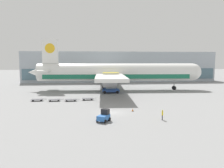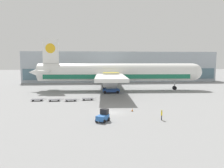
{
  "view_description": "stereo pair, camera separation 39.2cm",
  "coord_description": "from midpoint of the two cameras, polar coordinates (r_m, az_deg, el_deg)",
  "views": [
    {
      "loc": [
        -4.11,
        -40.91,
        10.0
      ],
      "look_at": [
        1.4,
        14.28,
        4.0
      ],
      "focal_mm": 35.0,
      "sensor_mm": 36.0,
      "label": 1
    },
    {
      "loc": [
        -3.72,
        -40.95,
        10.0
      ],
      "look_at": [
        1.4,
        14.28,
        4.0
      ],
      "focal_mm": 35.0,
      "sensor_mm": 36.0,
      "label": 2
    }
  ],
  "objects": [
    {
      "name": "baggage_tug_mid",
      "position": [
        36.32,
        -2.42,
        -8.38
      ],
      "size": [
        2.54,
        2.82,
        2.0
      ],
      "rotation": [
        0.0,
        0.0,
        1.03
      ],
      "color": "#2D66B7",
      "rests_on": "ground_plane"
    },
    {
      "name": "traffic_cone_near",
      "position": [
        43.57,
        5.18,
        -6.71
      ],
      "size": [
        0.4,
        0.4,
        0.63
      ],
      "color": "black",
      "rests_on": "ground_plane"
    },
    {
      "name": "baggage_dolly_lead",
      "position": [
        57.23,
        -19.14,
        -3.84
      ],
      "size": [
        3.76,
        1.75,
        0.48
      ],
      "rotation": [
        0.0,
        0.0,
        0.09
      ],
      "color": "#56565B",
      "rests_on": "ground_plane"
    },
    {
      "name": "baggage_dolly_second",
      "position": [
        55.83,
        -15.0,
        -3.95
      ],
      "size": [
        3.76,
        1.75,
        0.48
      ],
      "rotation": [
        0.0,
        0.0,
        0.09
      ],
      "color": "#56565B",
      "rests_on": "ground_plane"
    },
    {
      "name": "baggage_dolly_third",
      "position": [
        54.97,
        -10.91,
        -4.01
      ],
      "size": [
        3.76,
        1.75,
        0.48
      ],
      "rotation": [
        0.0,
        0.0,
        0.09
      ],
      "color": "#56565B",
      "rests_on": "ground_plane"
    },
    {
      "name": "scissor_lift_loader",
      "position": [
        67.2,
        -0.47,
        -0.37
      ],
      "size": [
        5.35,
        3.61,
        6.3
      ],
      "rotation": [
        0.0,
        0.0,
        -0.05
      ],
      "color": "#284C99",
      "rests_on": "ground_plane"
    },
    {
      "name": "airplane_main",
      "position": [
        73.24,
        0.41,
        2.92
      ],
      "size": [
        58.1,
        48.36,
        17.0
      ],
      "rotation": [
        0.0,
        0.0,
        -0.05
      ],
      "color": "white",
      "rests_on": "ground_plane"
    },
    {
      "name": "terminal_building",
      "position": [
        108.82,
        1.72,
        4.59
      ],
      "size": [
        90.0,
        18.2,
        14.0
      ],
      "color": "#9EA8B2",
      "rests_on": "ground_plane"
    },
    {
      "name": "baggage_dolly_trail",
      "position": [
        55.77,
        -6.56,
        -3.79
      ],
      "size": [
        3.76,
        1.75,
        0.48
      ],
      "rotation": [
        0.0,
        0.0,
        0.09
      ],
      "color": "#56565B",
      "rests_on": "ground_plane"
    },
    {
      "name": "ground_plane",
      "position": [
        42.31,
        -0.23,
        -7.5
      ],
      "size": [
        400.0,
        400.0,
        0.0
      ],
      "primitive_type": "plane",
      "color": "gray"
    },
    {
      "name": "ground_crew_near",
      "position": [
        37.94,
        12.73,
        -7.68
      ],
      "size": [
        0.31,
        0.55,
        1.73
      ],
      "rotation": [
        0.0,
        0.0,
        1.29
      ],
      "color": "black",
      "rests_on": "ground_plane"
    }
  ]
}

